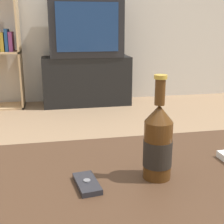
{
  "coord_description": "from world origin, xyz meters",
  "views": [
    {
      "loc": [
        -0.14,
        -0.7,
        0.89
      ],
      "look_at": [
        0.06,
        0.31,
        0.6
      ],
      "focal_mm": 50.0,
      "sensor_mm": 36.0,
      "label": 1
    }
  ],
  "objects": [
    {
      "name": "coffee_table",
      "position": [
        0.0,
        0.0,
        0.42
      ],
      "size": [
        1.1,
        0.66,
        0.5
      ],
      "color": "#422B1C",
      "rests_on": "ground_plane"
    },
    {
      "name": "tv_stand",
      "position": [
        0.26,
        2.77,
        0.27
      ],
      "size": [
        0.97,
        0.36,
        0.54
      ],
      "color": "black",
      "rests_on": "ground_plane"
    },
    {
      "name": "television",
      "position": [
        0.26,
        2.77,
        0.86
      ],
      "size": [
        0.78,
        0.38,
        0.63
      ],
      "color": "black",
      "rests_on": "tv_stand"
    },
    {
      "name": "bookshelf",
      "position": [
        -0.65,
        2.81,
        0.63
      ],
      "size": [
        0.4,
        0.3,
        1.2
      ],
      "color": "tan",
      "rests_on": "ground_plane"
    },
    {
      "name": "beer_bottle",
      "position": [
        0.12,
        0.01,
        0.59
      ],
      "size": [
        0.08,
        0.08,
        0.27
      ],
      "color": "#47280F",
      "rests_on": "coffee_table"
    },
    {
      "name": "cell_phone",
      "position": [
        -0.06,
        -0.0,
        0.5
      ],
      "size": [
        0.07,
        0.12,
        0.02
      ],
      "rotation": [
        0.0,
        0.0,
        0.14
      ],
      "color": "#232328",
      "rests_on": "coffee_table"
    }
  ]
}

